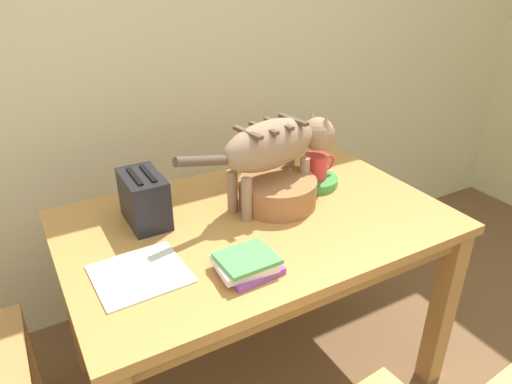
# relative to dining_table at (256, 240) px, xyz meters

# --- Properties ---
(wall_rear) EXTENTS (5.23, 0.11, 2.50)m
(wall_rear) POSITION_rel_dining_table_xyz_m (-0.14, 0.73, 0.62)
(wall_rear) COLOR beige
(wall_rear) RESTS_ON ground_plane
(dining_table) EXTENTS (1.28, 0.83, 0.72)m
(dining_table) POSITION_rel_dining_table_xyz_m (0.00, 0.00, 0.00)
(dining_table) COLOR #BA8240
(dining_table) RESTS_ON ground_plane
(cat) EXTENTS (0.66, 0.21, 0.31)m
(cat) POSITION_rel_dining_table_xyz_m (0.13, 0.07, 0.30)
(cat) COLOR #99775B
(cat) RESTS_ON dining_table
(saucer_bowl) EXTENTS (0.18, 0.18, 0.03)m
(saucer_bowl) POSITION_rel_dining_table_xyz_m (0.32, 0.11, 0.11)
(saucer_bowl) COLOR green
(saucer_bowl) RESTS_ON dining_table
(coffee_mug) EXTENTS (0.13, 0.09, 0.09)m
(coffee_mug) POSITION_rel_dining_table_xyz_m (0.33, 0.11, 0.17)
(coffee_mug) COLOR red
(coffee_mug) RESTS_ON saucer_bowl
(magazine) EXTENTS (0.26, 0.24, 0.01)m
(magazine) POSITION_rel_dining_table_xyz_m (-0.44, -0.11, 0.09)
(magazine) COLOR silver
(magazine) RESTS_ON dining_table
(book_stack) EXTENTS (0.18, 0.15, 0.05)m
(book_stack) POSITION_rel_dining_table_xyz_m (-0.17, -0.25, 0.12)
(book_stack) COLOR purple
(book_stack) RESTS_ON dining_table
(wicker_basket) EXTENTS (0.28, 0.28, 0.10)m
(wicker_basket) POSITION_rel_dining_table_xyz_m (0.11, 0.05, 0.14)
(wicker_basket) COLOR #9D653A
(wicker_basket) RESTS_ON dining_table
(toaster) EXTENTS (0.12, 0.20, 0.18)m
(toaster) POSITION_rel_dining_table_xyz_m (-0.33, 0.16, 0.17)
(toaster) COLOR black
(toaster) RESTS_ON dining_table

